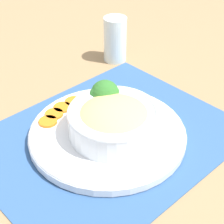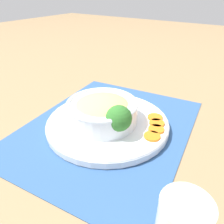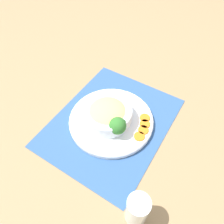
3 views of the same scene
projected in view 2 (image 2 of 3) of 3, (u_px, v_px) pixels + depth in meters
name	position (u px, v px, depth m)	size (l,w,h in m)	color
ground_plane	(108.00, 127.00, 0.59)	(4.00, 4.00, 0.00)	#8C704C
placemat	(108.00, 126.00, 0.59)	(0.55, 0.46, 0.00)	#2D5184
plate	(108.00, 122.00, 0.58)	(0.32, 0.32, 0.02)	silver
bowl	(102.00, 110.00, 0.56)	(0.18, 0.18, 0.07)	silver
broccoli_floret	(119.00, 119.00, 0.50)	(0.06, 0.06, 0.08)	#84AD5B
carrot_slice_near	(153.00, 135.00, 0.52)	(0.04, 0.04, 0.01)	orange
carrot_slice_middle	(156.00, 129.00, 0.54)	(0.04, 0.04, 0.01)	orange
carrot_slice_far	(157.00, 123.00, 0.57)	(0.04, 0.04, 0.01)	orange
carrot_slice_extra	(155.00, 117.00, 0.59)	(0.04, 0.04, 0.01)	orange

